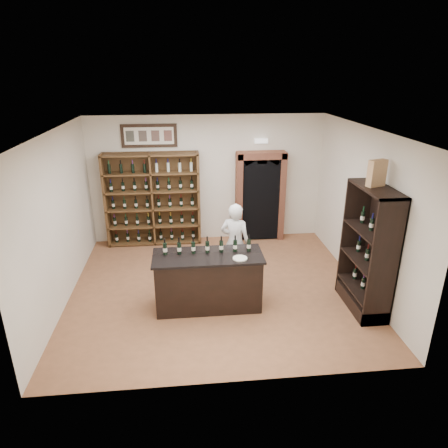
{
  "coord_description": "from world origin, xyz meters",
  "views": [
    {
      "loc": [
        -0.55,
        -6.72,
        3.96
      ],
      "look_at": [
        0.17,
        0.3,
        1.2
      ],
      "focal_mm": 32.0,
      "sensor_mm": 36.0,
      "label": 1
    }
  ],
  "objects_px": {
    "wine_shelf": "(153,199)",
    "shopkeeper": "(235,243)",
    "counter_bottle_0": "(165,249)",
    "tasting_counter": "(208,281)",
    "wine_crate": "(377,173)",
    "side_cabinet": "(367,268)"
  },
  "relations": [
    {
      "from": "shopkeeper",
      "to": "counter_bottle_0",
      "type": "bearing_deg",
      "value": 54.94
    },
    {
      "from": "tasting_counter",
      "to": "shopkeeper",
      "type": "height_order",
      "value": "shopkeeper"
    },
    {
      "from": "wine_shelf",
      "to": "shopkeeper",
      "type": "xyz_separation_m",
      "value": [
        1.68,
        -2.04,
        -0.3
      ]
    },
    {
      "from": "counter_bottle_0",
      "to": "side_cabinet",
      "type": "distance_m",
      "value": 3.49
    },
    {
      "from": "tasting_counter",
      "to": "wine_crate",
      "type": "height_order",
      "value": "wine_crate"
    },
    {
      "from": "wine_shelf",
      "to": "wine_crate",
      "type": "height_order",
      "value": "wine_crate"
    },
    {
      "from": "wine_shelf",
      "to": "side_cabinet",
      "type": "xyz_separation_m",
      "value": [
        3.82,
        -3.23,
        -0.35
      ]
    },
    {
      "from": "side_cabinet",
      "to": "shopkeeper",
      "type": "height_order",
      "value": "side_cabinet"
    },
    {
      "from": "side_cabinet",
      "to": "shopkeeper",
      "type": "distance_m",
      "value": 2.45
    },
    {
      "from": "counter_bottle_0",
      "to": "side_cabinet",
      "type": "relative_size",
      "value": 0.14
    },
    {
      "from": "counter_bottle_0",
      "to": "wine_crate",
      "type": "height_order",
      "value": "wine_crate"
    },
    {
      "from": "wine_crate",
      "to": "side_cabinet",
      "type": "bearing_deg",
      "value": -83.84
    },
    {
      "from": "wine_shelf",
      "to": "wine_crate",
      "type": "distance_m",
      "value": 5.11
    },
    {
      "from": "wine_shelf",
      "to": "side_cabinet",
      "type": "bearing_deg",
      "value": -40.21
    },
    {
      "from": "wine_shelf",
      "to": "shopkeeper",
      "type": "distance_m",
      "value": 2.66
    },
    {
      "from": "counter_bottle_0",
      "to": "wine_crate",
      "type": "distance_m",
      "value": 3.67
    },
    {
      "from": "tasting_counter",
      "to": "shopkeeper",
      "type": "relative_size",
      "value": 1.17
    },
    {
      "from": "counter_bottle_0",
      "to": "wine_crate",
      "type": "relative_size",
      "value": 0.7
    },
    {
      "from": "wine_shelf",
      "to": "side_cabinet",
      "type": "height_order",
      "value": "same"
    },
    {
      "from": "shopkeeper",
      "to": "side_cabinet",
      "type": "bearing_deg",
      "value": 174.61
    },
    {
      "from": "wine_shelf",
      "to": "counter_bottle_0",
      "type": "height_order",
      "value": "wine_shelf"
    },
    {
      "from": "wine_shelf",
      "to": "side_cabinet",
      "type": "relative_size",
      "value": 1.0
    }
  ]
}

